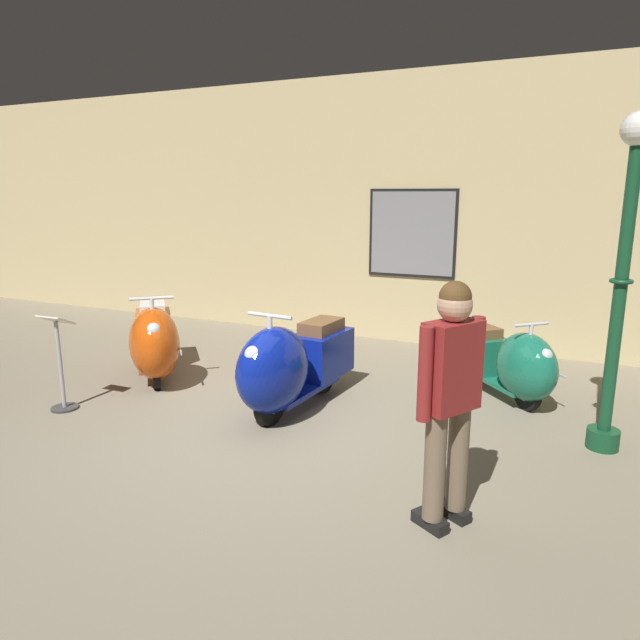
% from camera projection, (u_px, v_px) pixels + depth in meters
% --- Properties ---
extents(ground_plane, '(60.00, 60.00, 0.00)m').
position_uv_depth(ground_plane, '(261.00, 431.00, 5.48)').
color(ground_plane, gray).
extents(showroom_back_wall, '(18.00, 0.24, 3.97)m').
position_uv_depth(showroom_back_wall, '(391.00, 212.00, 8.56)').
color(showroom_back_wall, '#CCB784').
rests_on(showroom_back_wall, ground).
extents(scooter_0, '(1.57, 1.69, 1.10)m').
position_uv_depth(scooter_0, '(154.00, 340.00, 6.89)').
color(scooter_0, black).
rests_on(scooter_0, ground).
extents(scooter_1, '(0.68, 1.88, 1.12)m').
position_uv_depth(scooter_1, '(289.00, 366.00, 5.83)').
color(scooter_1, black).
rests_on(scooter_1, ground).
extents(scooter_2, '(1.38, 1.43, 0.94)m').
position_uv_depth(scooter_2, '(511.00, 363.00, 6.20)').
color(scooter_2, black).
rests_on(scooter_2, ground).
extents(lamppost, '(0.29, 0.29, 2.90)m').
position_uv_depth(lamppost, '(622.00, 273.00, 4.76)').
color(lamppost, '#144728').
rests_on(lamppost, ground).
extents(visitor_0, '(0.41, 0.51, 1.71)m').
position_uv_depth(visitor_0, '(450.00, 389.00, 3.73)').
color(visitor_0, black).
rests_on(visitor_0, ground).
extents(info_stanchion, '(0.33, 0.28, 1.04)m').
position_uv_depth(info_stanchion, '(61.00, 371.00, 5.94)').
color(info_stanchion, '#333338').
rests_on(info_stanchion, ground).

